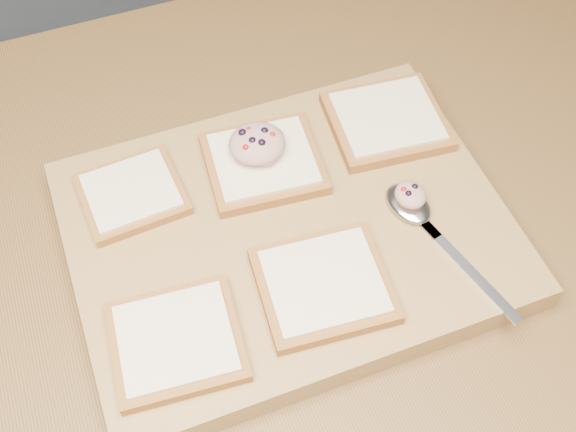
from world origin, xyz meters
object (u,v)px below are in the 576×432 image
Objects in this scene: tuna_salad_dollop at (257,143)px; spoon at (417,213)px; bread_far_center at (263,163)px; cutting_board at (288,233)px.

spoon is at bearing -44.45° from tuna_salad_dollop.
spoon is (0.14, -0.13, -0.03)m from tuna_salad_dollop.
tuna_salad_dollop is (-0.00, 0.01, 0.02)m from bread_far_center.
tuna_salad_dollop is at bearing 135.55° from spoon.
cutting_board is 0.11m from tuna_salad_dollop.
cutting_board is at bearing -89.01° from tuna_salad_dollop.
bread_far_center reaches higher than spoon.
bread_far_center is at bearing 136.99° from spoon.
tuna_salad_dollop reaches higher than spoon.
bread_far_center is 0.18m from spoon.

